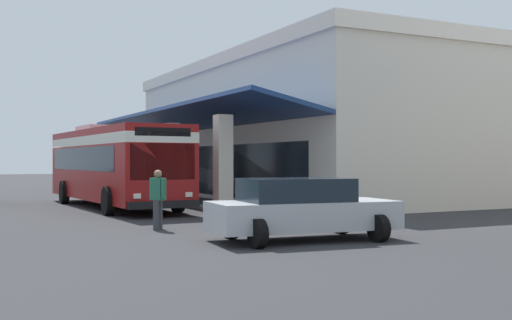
# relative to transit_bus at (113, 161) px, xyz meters

# --- Properties ---
(ground) EXTENTS (120.00, 120.00, 0.00)m
(ground) POSITION_rel_transit_bus_xyz_m (-4.92, 7.61, -1.85)
(ground) COLOR #2D2D30
(curb_strip) EXTENTS (26.50, 0.50, 0.12)m
(curb_strip) POSITION_rel_transit_bus_xyz_m (-3.40, 2.92, -1.79)
(curb_strip) COLOR #9E998E
(curb_strip) RESTS_ON ground
(plaza_building) EXTENTS (22.38, 17.35, 6.96)m
(plaza_building) POSITION_rel_transit_bus_xyz_m (-3.40, 12.55, 1.63)
(plaza_building) COLOR beige
(plaza_building) RESTS_ON ground
(transit_bus) EXTENTS (11.32, 3.19, 3.34)m
(transit_bus) POSITION_rel_transit_bus_xyz_m (0.00, 0.00, 0.00)
(transit_bus) COLOR maroon
(transit_bus) RESTS_ON ground
(parked_sedan_silver) EXTENTS (2.73, 4.56, 1.47)m
(parked_sedan_silver) POSITION_rel_transit_bus_xyz_m (12.46, 1.42, -1.10)
(parked_sedan_silver) COLOR #B2B5BA
(parked_sedan_silver) RESTS_ON ground
(pedestrian) EXTENTS (0.66, 0.36, 1.63)m
(pedestrian) POSITION_rel_transit_bus_xyz_m (8.71, -0.90, -0.94)
(pedestrian) COLOR #38383D
(pedestrian) RESTS_ON ground
(potted_palm) EXTENTS (1.93, 1.73, 2.93)m
(potted_palm) POSITION_rel_transit_bus_xyz_m (-8.62, 4.47, -1.25)
(potted_palm) COLOR gray
(potted_palm) RESTS_ON ground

